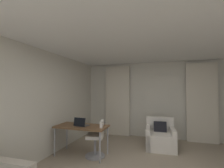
{
  "coord_description": "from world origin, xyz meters",
  "views": [
    {
      "loc": [
        0.2,
        -2.72,
        1.64
      ],
      "look_at": [
        -1.01,
        1.09,
        1.79
      ],
      "focal_mm": 25.45,
      "sensor_mm": 36.0,
      "label": 1
    }
  ],
  "objects_px": {
    "armchair": "(160,138)",
    "desk_chair": "(97,140)",
    "desk": "(82,128)",
    "laptop": "(81,124)"
  },
  "relations": [
    {
      "from": "armchair",
      "to": "desk_chair",
      "type": "bearing_deg",
      "value": -143.5
    },
    {
      "from": "desk",
      "to": "desk_chair",
      "type": "bearing_deg",
      "value": 4.6
    },
    {
      "from": "desk",
      "to": "laptop",
      "type": "relative_size",
      "value": 3.86
    },
    {
      "from": "armchair",
      "to": "desk",
      "type": "relative_size",
      "value": 0.68
    },
    {
      "from": "armchair",
      "to": "laptop",
      "type": "bearing_deg",
      "value": -147.66
    },
    {
      "from": "desk_chair",
      "to": "laptop",
      "type": "height_order",
      "value": "laptop"
    },
    {
      "from": "armchair",
      "to": "desk_chair",
      "type": "xyz_separation_m",
      "value": [
        -1.49,
        -1.1,
        0.11
      ]
    },
    {
      "from": "desk",
      "to": "laptop",
      "type": "bearing_deg",
      "value": -77.77
    },
    {
      "from": "desk_chair",
      "to": "laptop",
      "type": "relative_size",
      "value": 2.59
    },
    {
      "from": "armchair",
      "to": "desk",
      "type": "bearing_deg",
      "value": -149.0
    }
  ]
}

